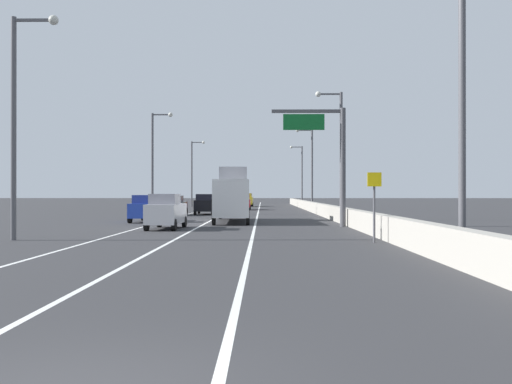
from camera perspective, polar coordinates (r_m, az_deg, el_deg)
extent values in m
plane|color=#2D2D30|center=(69.39, -0.94, -1.87)|extent=(320.00, 320.00, 0.00)
cube|color=silver|center=(60.83, -6.37, -2.11)|extent=(0.16, 130.00, 0.00)
cube|color=silver|center=(60.50, -3.08, -2.12)|extent=(0.16, 130.00, 0.00)
cube|color=silver|center=(60.37, 0.24, -2.13)|extent=(0.16, 130.00, 0.00)
cube|color=#9E998E|center=(45.71, 7.84, -2.08)|extent=(0.60, 120.00, 1.10)
cylinder|color=#47474C|center=(34.28, 9.23, 2.61)|extent=(0.36, 0.36, 7.50)
cube|color=#47474C|center=(34.37, 5.47, 8.55)|extent=(4.50, 0.20, 0.20)
cube|color=#0C5923|center=(34.14, 5.11, 7.43)|extent=(2.60, 0.10, 1.00)
cylinder|color=#4C4C51|center=(23.43, 12.47, -2.36)|extent=(0.10, 0.10, 2.40)
cube|color=yellow|center=(23.38, 12.49, 1.31)|extent=(0.60, 0.04, 0.60)
cylinder|color=#4C4C51|center=(19.28, 21.08, 8.54)|extent=(0.24, 0.24, 10.03)
cylinder|color=#4C4C51|center=(42.52, 9.05, 3.79)|extent=(0.24, 0.24, 10.03)
cube|color=#4C4C51|center=(43.00, 7.84, 10.28)|extent=(1.80, 0.12, 0.12)
sphere|color=beige|center=(42.90, 6.63, 10.31)|extent=(0.44, 0.44, 0.44)
cylinder|color=#4C4C51|center=(66.42, 5.98, 2.38)|extent=(0.24, 0.24, 10.03)
cube|color=#4C4C51|center=(66.73, 5.21, 6.56)|extent=(1.80, 0.12, 0.12)
sphere|color=beige|center=(66.67, 4.43, 6.57)|extent=(0.44, 0.44, 0.44)
cylinder|color=#4C4C51|center=(90.47, 4.92, 1.71)|extent=(0.24, 0.24, 10.03)
cube|color=#4C4C51|center=(90.70, 4.35, 4.79)|extent=(1.80, 0.12, 0.12)
sphere|color=beige|center=(90.64, 3.78, 4.79)|extent=(0.44, 0.44, 0.44)
cylinder|color=#4C4C51|center=(26.51, -24.39, 6.17)|extent=(0.24, 0.24, 10.03)
cube|color=#4C4C51|center=(27.12, -22.59, 16.53)|extent=(1.80, 0.12, 0.12)
sphere|color=beige|center=(26.79, -20.74, 16.74)|extent=(0.44, 0.44, 0.44)
cylinder|color=#4C4C51|center=(53.98, -10.97, 2.96)|extent=(0.24, 0.24, 10.03)
cube|color=#4C4C51|center=(54.29, -10.03, 8.10)|extent=(1.80, 0.12, 0.12)
sphere|color=beige|center=(54.13, -9.09, 8.13)|extent=(0.44, 0.44, 0.44)
cylinder|color=#4C4C51|center=(82.48, -6.86, 1.89)|extent=(0.24, 0.24, 10.03)
cube|color=#4C4C51|center=(82.69, -6.23, 5.27)|extent=(1.80, 0.12, 0.12)
sphere|color=beige|center=(82.58, -5.61, 5.27)|extent=(0.44, 0.44, 0.44)
cube|color=slate|center=(51.87, -8.66, -1.56)|extent=(1.88, 4.75, 0.94)
cube|color=#4D505A|center=(51.40, -8.77, -0.71)|extent=(1.58, 2.17, 0.60)
cylinder|color=black|center=(53.90, -9.07, -2.01)|extent=(0.24, 0.69, 0.68)
cylinder|color=black|center=(53.61, -7.45, -2.02)|extent=(0.24, 0.69, 0.68)
cylinder|color=black|center=(50.20, -9.96, -2.15)|extent=(0.24, 0.69, 0.68)
cylinder|color=black|center=(49.88, -8.22, -2.16)|extent=(0.24, 0.69, 0.68)
cube|color=#B7B7BC|center=(32.04, -9.52, -2.28)|extent=(1.82, 4.30, 1.13)
cube|color=gray|center=(31.61, -9.67, -0.74)|extent=(1.56, 1.95, 0.60)
cylinder|color=black|center=(33.88, -10.24, -3.12)|extent=(0.24, 0.68, 0.68)
cylinder|color=black|center=(33.58, -7.64, -3.15)|extent=(0.24, 0.68, 0.68)
cylinder|color=black|center=(30.60, -11.59, -3.45)|extent=(0.24, 0.68, 0.68)
cylinder|color=black|center=(30.27, -8.71, -3.48)|extent=(0.24, 0.68, 0.68)
cube|color=gold|center=(85.47, -0.98, -0.92)|extent=(1.97, 4.54, 1.16)
cube|color=olive|center=(85.02, -1.00, -0.33)|extent=(1.67, 2.07, 0.60)
cylinder|color=black|center=(87.33, -1.45, -1.29)|extent=(0.24, 0.69, 0.68)
cylinder|color=black|center=(87.22, -0.37, -1.29)|extent=(0.24, 0.69, 0.68)
cylinder|color=black|center=(83.76, -1.63, -1.34)|extent=(0.24, 0.69, 0.68)
cylinder|color=black|center=(83.65, -0.50, -1.34)|extent=(0.24, 0.69, 0.68)
cube|color=#1E389E|center=(40.38, -11.46, -1.90)|extent=(1.88, 4.77, 1.04)
cube|color=navy|center=(39.91, -11.61, -0.75)|extent=(1.61, 2.16, 0.60)
cylinder|color=black|center=(42.45, -11.92, -2.52)|extent=(0.23, 0.68, 0.68)
cylinder|color=black|center=(42.10, -9.78, -2.54)|extent=(0.23, 0.68, 0.68)
cylinder|color=black|center=(38.75, -13.28, -2.75)|extent=(0.23, 0.68, 0.68)
cylinder|color=black|center=(38.36, -10.94, -2.77)|extent=(0.23, 0.68, 0.68)
cube|color=red|center=(68.09, -1.40, -1.21)|extent=(1.88, 4.68, 0.96)
cube|color=maroon|center=(67.61, -1.42, -0.56)|extent=(1.65, 2.11, 0.60)
cylinder|color=black|center=(70.02, -2.05, -1.58)|extent=(0.22, 0.68, 0.68)
cylinder|color=black|center=(69.96, -0.65, -1.58)|extent=(0.22, 0.68, 0.68)
cylinder|color=black|center=(66.25, -2.19, -1.66)|extent=(0.22, 0.68, 0.68)
cylinder|color=black|center=(66.19, -0.72, -1.66)|extent=(0.22, 0.68, 0.68)
cube|color=black|center=(53.57, -5.41, -1.44)|extent=(1.85, 4.21, 1.08)
cube|color=black|center=(53.14, -5.45, -0.54)|extent=(1.62, 1.90, 0.60)
cylinder|color=black|center=(55.32, -6.09, -1.96)|extent=(0.22, 0.68, 0.68)
cylinder|color=black|center=(55.15, -4.37, -1.97)|extent=(0.22, 0.68, 0.68)
cylinder|color=black|center=(52.04, -6.51, -2.08)|extent=(0.22, 0.68, 0.68)
cylinder|color=black|center=(51.87, -4.67, -2.08)|extent=(0.22, 0.68, 0.68)
cube|color=silver|center=(39.49, -2.51, -0.63)|extent=(2.69, 9.87, 2.53)
cube|color=gray|center=(41.67, -2.44, 1.89)|extent=(2.18, 2.22, 1.10)
cylinder|color=black|center=(43.76, -3.84, -2.24)|extent=(0.25, 1.01, 1.00)
cylinder|color=black|center=(43.71, -0.90, -2.24)|extent=(0.25, 1.01, 1.00)
cylinder|color=black|center=(35.38, -4.51, -2.74)|extent=(0.25, 1.01, 1.00)
cylinder|color=black|center=(35.31, -0.88, -2.74)|extent=(0.25, 1.01, 1.00)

